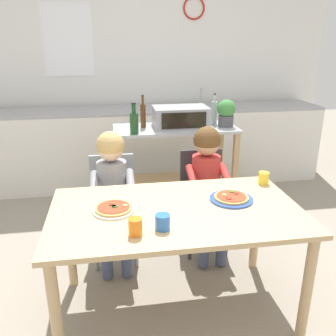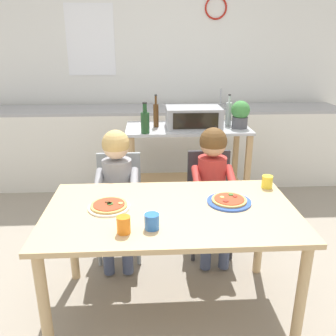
{
  "view_description": "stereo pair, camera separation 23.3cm",
  "coord_description": "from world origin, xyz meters",
  "px_view_note": "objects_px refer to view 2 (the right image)",
  "views": [
    {
      "loc": [
        -0.35,
        -1.87,
        1.66
      ],
      "look_at": [
        0.0,
        0.3,
        0.87
      ],
      "focal_mm": 38.37,
      "sensor_mm": 36.0,
      "label": 1
    },
    {
      "loc": [
        -0.12,
        -1.89,
        1.66
      ],
      "look_at": [
        0.0,
        0.3,
        0.87
      ],
      "focal_mm": 38.37,
      "sensor_mm": 36.0,
      "label": 2
    }
  ],
  "objects_px": {
    "toaster_oven": "(193,117)",
    "child_in_red_shirt": "(213,176)",
    "kitchen_island_cart": "(187,156)",
    "drinking_cup_yellow": "(267,182)",
    "bottle_dark_olive_oil": "(156,115)",
    "child_in_grey_shirt": "(117,180)",
    "drinking_cup_orange": "(124,225)",
    "drinking_cup_blue": "(152,221)",
    "dining_table": "(171,223)",
    "bottle_slim_sauce": "(145,121)",
    "potted_herb_plant": "(240,114)",
    "dining_chair_left": "(119,198)",
    "dining_chair_right": "(210,194)",
    "pizza_plate_white": "(109,206)",
    "pizza_plate_blue_rimmed": "(229,201)",
    "bottle_tall_green_wine": "(229,113)"
  },
  "relations": [
    {
      "from": "dining_chair_right",
      "to": "pizza_plate_blue_rimmed",
      "type": "bearing_deg",
      "value": -90.0
    },
    {
      "from": "pizza_plate_white",
      "to": "pizza_plate_blue_rimmed",
      "type": "distance_m",
      "value": 0.72
    },
    {
      "from": "dining_chair_right",
      "to": "child_in_grey_shirt",
      "type": "distance_m",
      "value": 0.76
    },
    {
      "from": "kitchen_island_cart",
      "to": "drinking_cup_yellow",
      "type": "bearing_deg",
      "value": -70.0
    },
    {
      "from": "pizza_plate_blue_rimmed",
      "to": "drinking_cup_orange",
      "type": "relative_size",
      "value": 2.93
    },
    {
      "from": "dining_chair_left",
      "to": "dining_chair_right",
      "type": "bearing_deg",
      "value": 1.76
    },
    {
      "from": "toaster_oven",
      "to": "child_in_red_shirt",
      "type": "height_order",
      "value": "toaster_oven"
    },
    {
      "from": "kitchen_island_cart",
      "to": "dining_chair_left",
      "type": "bearing_deg",
      "value": -130.4
    },
    {
      "from": "pizza_plate_white",
      "to": "drinking_cup_orange",
      "type": "relative_size",
      "value": 2.68
    },
    {
      "from": "child_in_grey_shirt",
      "to": "drinking_cup_orange",
      "type": "height_order",
      "value": "child_in_grey_shirt"
    },
    {
      "from": "dining_chair_right",
      "to": "child_in_red_shirt",
      "type": "xyz_separation_m",
      "value": [
        0.0,
        -0.12,
        0.2
      ]
    },
    {
      "from": "pizza_plate_white",
      "to": "dining_table",
      "type": "bearing_deg",
      "value": -5.64
    },
    {
      "from": "drinking_cup_yellow",
      "to": "drinking_cup_orange",
      "type": "relative_size",
      "value": 0.91
    },
    {
      "from": "drinking_cup_orange",
      "to": "drinking_cup_blue",
      "type": "bearing_deg",
      "value": 14.1
    },
    {
      "from": "dining_table",
      "to": "dining_chair_left",
      "type": "relative_size",
      "value": 1.82
    },
    {
      "from": "kitchen_island_cart",
      "to": "potted_herb_plant",
      "type": "distance_m",
      "value": 0.65
    },
    {
      "from": "child_in_red_shirt",
      "to": "drinking_cup_orange",
      "type": "height_order",
      "value": "child_in_red_shirt"
    },
    {
      "from": "bottle_tall_green_wine",
      "to": "child_in_red_shirt",
      "type": "height_order",
      "value": "bottle_tall_green_wine"
    },
    {
      "from": "dining_chair_left",
      "to": "dining_chair_right",
      "type": "height_order",
      "value": "same"
    },
    {
      "from": "drinking_cup_orange",
      "to": "child_in_red_shirt",
      "type": "bearing_deg",
      "value": 54.68
    },
    {
      "from": "dining_chair_right",
      "to": "pizza_plate_white",
      "type": "relative_size",
      "value": 3.29
    },
    {
      "from": "bottle_dark_olive_oil",
      "to": "child_in_red_shirt",
      "type": "relative_size",
      "value": 0.3
    },
    {
      "from": "potted_herb_plant",
      "to": "drinking_cup_blue",
      "type": "bearing_deg",
      "value": -118.13
    },
    {
      "from": "pizza_plate_white",
      "to": "toaster_oven",
      "type": "bearing_deg",
      "value": 64.2
    },
    {
      "from": "potted_herb_plant",
      "to": "drinking_cup_orange",
      "type": "distance_m",
      "value": 1.91
    },
    {
      "from": "bottle_dark_olive_oil",
      "to": "drinking_cup_orange",
      "type": "distance_m",
      "value": 1.73
    },
    {
      "from": "dining_table",
      "to": "dining_chair_right",
      "type": "bearing_deg",
      "value": 63.86
    },
    {
      "from": "potted_herb_plant",
      "to": "child_in_grey_shirt",
      "type": "distance_m",
      "value": 1.38
    },
    {
      "from": "drinking_cup_blue",
      "to": "kitchen_island_cart",
      "type": "bearing_deg",
      "value": 77.62
    },
    {
      "from": "toaster_oven",
      "to": "dining_table",
      "type": "bearing_deg",
      "value": -102.07
    },
    {
      "from": "bottle_slim_sauce",
      "to": "pizza_plate_white",
      "type": "relative_size",
      "value": 1.11
    },
    {
      "from": "bottle_slim_sauce",
      "to": "child_in_red_shirt",
      "type": "bearing_deg",
      "value": -49.27
    },
    {
      "from": "dining_table",
      "to": "dining_chair_right",
      "type": "xyz_separation_m",
      "value": [
        0.36,
        0.73,
        -0.15
      ]
    },
    {
      "from": "bottle_slim_sauce",
      "to": "pizza_plate_white",
      "type": "distance_m",
      "value": 1.22
    },
    {
      "from": "pizza_plate_white",
      "to": "drinking_cup_blue",
      "type": "relative_size",
      "value": 2.96
    },
    {
      "from": "dining_chair_left",
      "to": "drinking_cup_orange",
      "type": "bearing_deg",
      "value": -83.82
    },
    {
      "from": "bottle_slim_sauce",
      "to": "drinking_cup_orange",
      "type": "relative_size",
      "value": 2.99
    },
    {
      "from": "toaster_oven",
      "to": "bottle_dark_olive_oil",
      "type": "relative_size",
      "value": 1.68
    },
    {
      "from": "drinking_cup_yellow",
      "to": "toaster_oven",
      "type": "bearing_deg",
      "value": 107.91
    },
    {
      "from": "pizza_plate_white",
      "to": "bottle_dark_olive_oil",
      "type": "bearing_deg",
      "value": 77.43
    },
    {
      "from": "bottle_dark_olive_oil",
      "to": "child_in_grey_shirt",
      "type": "height_order",
      "value": "bottle_dark_olive_oil"
    },
    {
      "from": "kitchen_island_cart",
      "to": "bottle_slim_sauce",
      "type": "xyz_separation_m",
      "value": [
        -0.4,
        -0.22,
        0.39
      ]
    },
    {
      "from": "child_in_grey_shirt",
      "to": "dining_chair_left",
      "type": "bearing_deg",
      "value": 90.0
    },
    {
      "from": "bottle_dark_olive_oil",
      "to": "dining_table",
      "type": "height_order",
      "value": "bottle_dark_olive_oil"
    },
    {
      "from": "potted_herb_plant",
      "to": "child_in_red_shirt",
      "type": "height_order",
      "value": "potted_herb_plant"
    },
    {
      "from": "toaster_oven",
      "to": "drinking_cup_blue",
      "type": "bearing_deg",
      "value": -104.29
    },
    {
      "from": "bottle_tall_green_wine",
      "to": "child_in_grey_shirt",
      "type": "bearing_deg",
      "value": -138.68
    },
    {
      "from": "bottle_slim_sauce",
      "to": "pizza_plate_blue_rimmed",
      "type": "distance_m",
      "value": 1.27
    },
    {
      "from": "toaster_oven",
      "to": "bottle_slim_sauce",
      "type": "relative_size",
      "value": 1.87
    },
    {
      "from": "potted_herb_plant",
      "to": "dining_table",
      "type": "distance_m",
      "value": 1.59
    }
  ]
}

